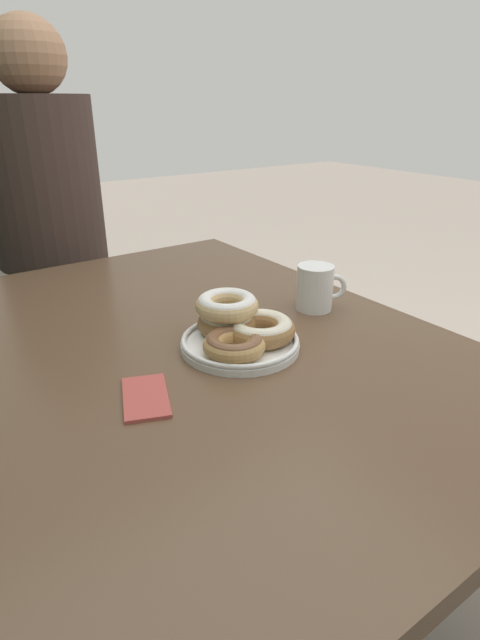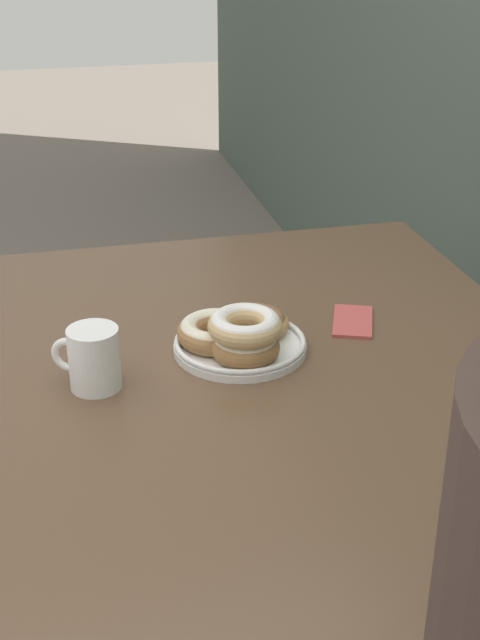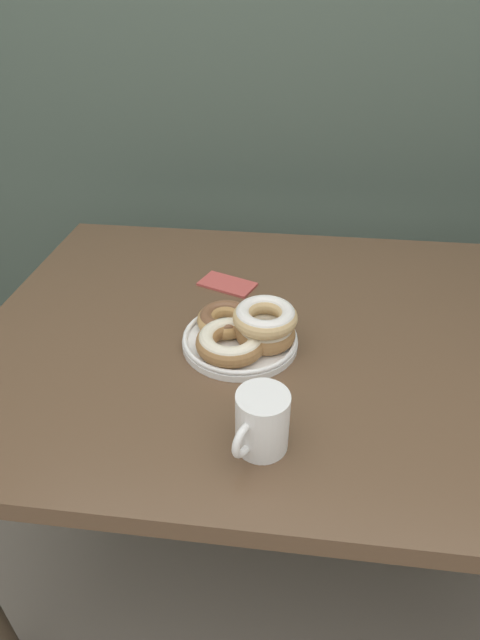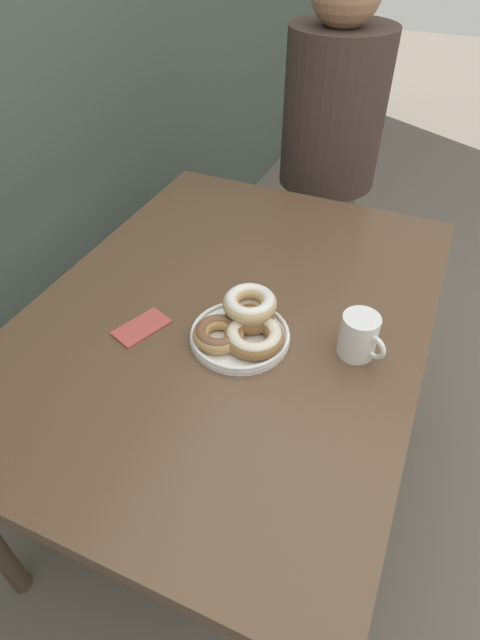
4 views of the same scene
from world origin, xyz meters
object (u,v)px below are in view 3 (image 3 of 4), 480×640
dining_table (285,354)px  coffee_mug (261,422)px  napkin (227,284)px  donut_plate (245,331)px

dining_table → coffee_mug: size_ratio=11.40×
dining_table → coffee_mug: coffee_mug is taller
dining_table → napkin: 0.23m
napkin → donut_plate: bearing=-73.8°
donut_plate → napkin: bearing=106.2°
donut_plate → coffee_mug: size_ratio=2.21×
donut_plate → napkin: (-0.07, 0.23, -0.03)m
dining_table → donut_plate: donut_plate is taller
donut_plate → napkin: donut_plate is taller
dining_table → donut_plate: 0.15m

